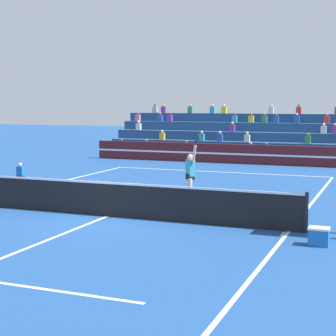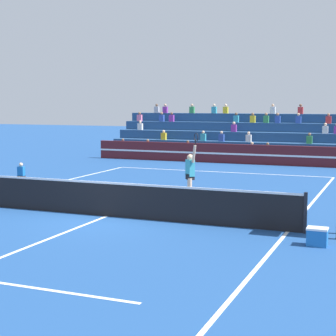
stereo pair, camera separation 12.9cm
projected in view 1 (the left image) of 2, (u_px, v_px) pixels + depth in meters
The scene contains 9 objects.
ground_plane at pixel (107, 216), 17.11m from camera, with size 120.00×120.00×0.00m, color navy.
court_lines at pixel (107, 216), 17.11m from camera, with size 11.10×23.90×0.01m.
tennis_net at pixel (107, 199), 17.05m from camera, with size 12.00×0.10×1.10m.
sponsor_banner_wall at pixel (240, 154), 31.87m from camera, with size 18.00×0.26×1.10m.
bleacher_stand at pixel (255, 142), 35.32m from camera, with size 18.17×4.75×3.38m.
ball_kid_courtside at pixel (20, 174), 24.53m from camera, with size 0.30×0.36×0.84m.
tennis_player at pixel (190, 175), 19.11m from camera, with size 0.68×0.72×2.50m.
tennis_ball at pixel (35, 195), 20.96m from camera, with size 0.07×0.07×0.07m, color #C6DB33.
equipment_cooler at pixel (319, 236), 13.58m from camera, with size 0.50×0.38×0.45m.
Camera 1 is at (7.95, -14.94, 3.44)m, focal length 60.00 mm.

